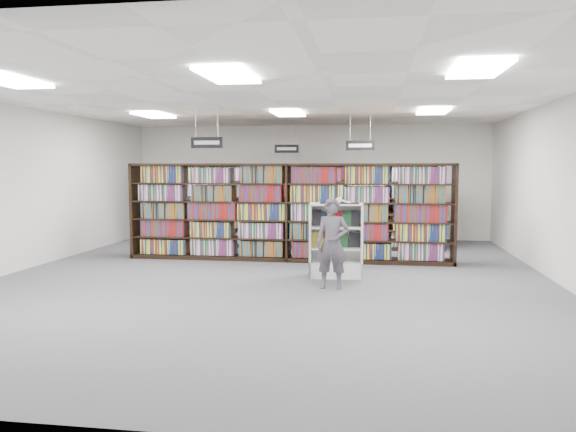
# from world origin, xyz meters

# --- Properties ---
(floor) EXTENTS (12.00, 12.00, 0.00)m
(floor) POSITION_xyz_m (0.00, 0.00, 0.00)
(floor) COLOR #48474C
(floor) RESTS_ON ground
(ceiling) EXTENTS (10.00, 12.00, 0.10)m
(ceiling) POSITION_xyz_m (0.00, 0.00, 3.20)
(ceiling) COLOR white
(ceiling) RESTS_ON wall_back
(wall_back) EXTENTS (10.00, 0.10, 3.20)m
(wall_back) POSITION_xyz_m (0.00, 6.00, 1.60)
(wall_back) COLOR silver
(wall_back) RESTS_ON ground
(wall_front) EXTENTS (10.00, 0.10, 3.20)m
(wall_front) POSITION_xyz_m (0.00, -6.00, 1.60)
(wall_front) COLOR silver
(wall_front) RESTS_ON ground
(wall_left) EXTENTS (0.10, 12.00, 3.20)m
(wall_left) POSITION_xyz_m (-5.00, 0.00, 1.60)
(wall_left) COLOR silver
(wall_left) RESTS_ON ground
(wall_right) EXTENTS (0.10, 12.00, 3.20)m
(wall_right) POSITION_xyz_m (5.00, 0.00, 1.60)
(wall_right) COLOR silver
(wall_right) RESTS_ON ground
(bookshelf_row_near) EXTENTS (7.00, 0.60, 2.10)m
(bookshelf_row_near) POSITION_xyz_m (0.00, 2.00, 1.05)
(bookshelf_row_near) COLOR black
(bookshelf_row_near) RESTS_ON floor
(bookshelf_row_mid) EXTENTS (7.00, 0.60, 2.10)m
(bookshelf_row_mid) POSITION_xyz_m (0.00, 4.00, 1.05)
(bookshelf_row_mid) COLOR black
(bookshelf_row_mid) RESTS_ON floor
(bookshelf_row_far) EXTENTS (7.00, 0.60, 2.10)m
(bookshelf_row_far) POSITION_xyz_m (0.00, 5.70, 1.05)
(bookshelf_row_far) COLOR black
(bookshelf_row_far) RESTS_ON floor
(aisle_sign_left) EXTENTS (0.65, 0.02, 0.80)m
(aisle_sign_left) POSITION_xyz_m (-1.50, 1.00, 2.53)
(aisle_sign_left) COLOR #B2B2B7
(aisle_sign_left) RESTS_ON ceiling
(aisle_sign_right) EXTENTS (0.65, 0.02, 0.80)m
(aisle_sign_right) POSITION_xyz_m (1.50, 3.00, 2.53)
(aisle_sign_right) COLOR #B2B2B7
(aisle_sign_right) RESTS_ON ceiling
(aisle_sign_center) EXTENTS (0.65, 0.02, 0.80)m
(aisle_sign_center) POSITION_xyz_m (-0.50, 5.00, 2.53)
(aisle_sign_center) COLOR #B2B2B7
(aisle_sign_center) RESTS_ON ceiling
(troffer_front_left) EXTENTS (0.60, 1.20, 0.04)m
(troffer_front_left) POSITION_xyz_m (-3.00, -3.00, 3.16)
(troffer_front_left) COLOR white
(troffer_front_left) RESTS_ON ceiling
(troffer_front_center) EXTENTS (0.60, 1.20, 0.04)m
(troffer_front_center) POSITION_xyz_m (0.00, -3.00, 3.16)
(troffer_front_center) COLOR white
(troffer_front_center) RESTS_ON ceiling
(troffer_front_right) EXTENTS (0.60, 1.20, 0.04)m
(troffer_front_right) POSITION_xyz_m (3.00, -3.00, 3.16)
(troffer_front_right) COLOR white
(troffer_front_right) RESTS_ON ceiling
(troffer_back_left) EXTENTS (0.60, 1.20, 0.04)m
(troffer_back_left) POSITION_xyz_m (-3.00, 2.00, 3.16)
(troffer_back_left) COLOR white
(troffer_back_left) RESTS_ON ceiling
(troffer_back_center) EXTENTS (0.60, 1.20, 0.04)m
(troffer_back_center) POSITION_xyz_m (0.00, 2.00, 3.16)
(troffer_back_center) COLOR white
(troffer_back_center) RESTS_ON ceiling
(troffer_back_right) EXTENTS (0.60, 1.20, 0.04)m
(troffer_back_right) POSITION_xyz_m (3.00, 2.00, 3.16)
(troffer_back_right) COLOR white
(troffer_back_right) RESTS_ON ceiling
(endcap_display) EXTENTS (0.99, 0.53, 1.36)m
(endcap_display) POSITION_xyz_m (1.14, 0.33, 0.47)
(endcap_display) COLOR silver
(endcap_display) RESTS_ON floor
(open_book) EXTENTS (0.70, 0.41, 0.13)m
(open_book) POSITION_xyz_m (1.20, 0.29, 1.39)
(open_book) COLOR black
(open_book) RESTS_ON endcap_display
(shopper) EXTENTS (0.57, 0.39, 1.51)m
(shopper) POSITION_xyz_m (1.15, -0.70, 0.76)
(shopper) COLOR #4C4751
(shopper) RESTS_ON floor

